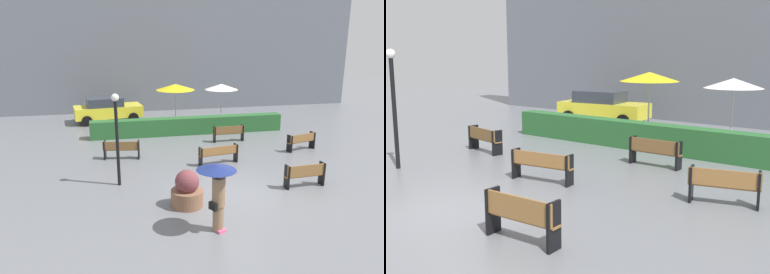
% 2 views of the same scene
% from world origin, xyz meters
% --- Properties ---
extents(ground_plane, '(60.00, 60.00, 0.00)m').
position_xyz_m(ground_plane, '(0.00, 0.00, 0.00)').
color(ground_plane, slate).
extents(bench_far_right, '(1.59, 0.74, 0.83)m').
position_xyz_m(bench_far_right, '(4.69, 4.21, 0.49)').
color(bench_far_right, olive).
rests_on(bench_far_right, ground).
extents(bench_far_left, '(1.67, 0.63, 0.84)m').
position_xyz_m(bench_far_left, '(-3.89, 4.69, 0.49)').
color(bench_far_left, brown).
rests_on(bench_far_left, ground).
extents(bench_back_row, '(1.66, 0.36, 0.84)m').
position_xyz_m(bench_back_row, '(1.70, 6.45, 0.49)').
color(bench_back_row, brown).
rests_on(bench_back_row, ground).
extents(bench_mid_center, '(1.82, 0.60, 0.81)m').
position_xyz_m(bench_mid_center, '(0.20, 3.11, 0.49)').
color(bench_mid_center, olive).
rests_on(bench_mid_center, ground).
extents(bench_near_right, '(1.58, 0.43, 0.88)m').
position_xyz_m(bench_near_right, '(2.62, -0.04, 0.52)').
color(bench_near_right, olive).
rests_on(bench_near_right, ground).
extents(lamp_post, '(0.28, 0.28, 3.46)m').
position_xyz_m(lamp_post, '(-4.10, 1.60, 2.16)').
color(lamp_post, black).
rests_on(lamp_post, ground).
extents(patio_umbrella_yellow, '(2.24, 2.24, 2.64)m').
position_xyz_m(patio_umbrella_yellow, '(-0.52, 9.94, 2.46)').
color(patio_umbrella_yellow, silver).
rests_on(patio_umbrella_yellow, ground).
extents(patio_umbrella_white, '(2.04, 2.04, 2.48)m').
position_xyz_m(patio_umbrella_white, '(2.47, 10.58, 2.30)').
color(patio_umbrella_white, silver).
rests_on(patio_umbrella_white, ground).
extents(hedge_strip, '(10.78, 0.70, 0.96)m').
position_xyz_m(hedge_strip, '(-0.04, 8.40, 0.48)').
color(hedge_strip, '#28602D').
rests_on(hedge_strip, ground).
extents(building_facade, '(28.00, 1.20, 10.45)m').
position_xyz_m(building_facade, '(0.00, 16.00, 5.23)').
color(building_facade, slate).
rests_on(building_facade, ground).
extents(parked_car, '(4.41, 2.45, 1.57)m').
position_xyz_m(parked_car, '(-4.49, 12.55, 0.82)').
color(parked_car, yellow).
rests_on(parked_car, ground).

